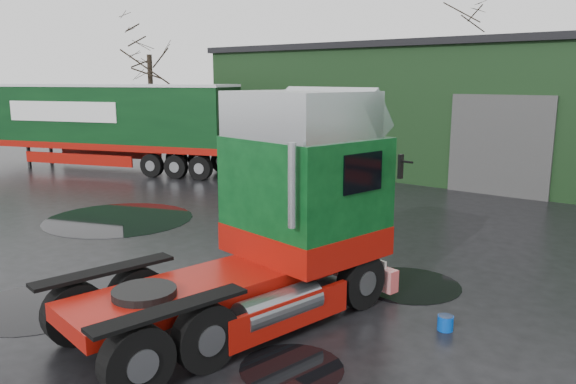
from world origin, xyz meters
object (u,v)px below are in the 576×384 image
object	(u,v)px
wash_bucket	(445,323)
tree_back_a	(460,77)
warehouse	(542,110)
tree_left	(151,85)
hero_tractor	(227,211)
trailer_left	(104,127)

from	to	relation	value
wash_bucket	tree_back_a	distance (m)	31.66
warehouse	tree_left	bearing A→B (deg)	-157.17
hero_tractor	trailer_left	xyz separation A→B (m)	(-17.95, 9.62, -0.01)
hero_tractor	wash_bucket	distance (m)	4.57
warehouse	tree_left	xyz separation A→B (m)	(-19.00, -8.00, 1.09)
warehouse	trailer_left	bearing A→B (deg)	-146.61
tree_left	tree_back_a	size ratio (longest dim) A/B	0.89
hero_tractor	trailer_left	world-z (taller)	hero_tractor
trailer_left	tree_back_a	size ratio (longest dim) A/B	1.49
warehouse	wash_bucket	xyz separation A→B (m)	(3.33, -19.20, -3.02)
wash_bucket	warehouse	bearing A→B (deg)	99.83
hero_tractor	trailer_left	size ratio (longest dim) A/B	0.50
hero_tractor	tree_left	distance (m)	23.35
trailer_left	warehouse	bearing A→B (deg)	-76.14
hero_tractor	tree_back_a	distance (m)	32.57
wash_bucket	tree_back_a	world-z (taller)	tree_back_a
trailer_left	wash_bucket	bearing A→B (deg)	-128.51
warehouse	hero_tractor	xyz separation A→B (m)	(-0.05, -21.48, -0.94)
warehouse	tree_back_a	bearing A→B (deg)	128.66
hero_tractor	tree_back_a	size ratio (longest dim) A/B	0.75
warehouse	tree_left	world-z (taller)	tree_left
trailer_left	tree_left	world-z (taller)	tree_left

